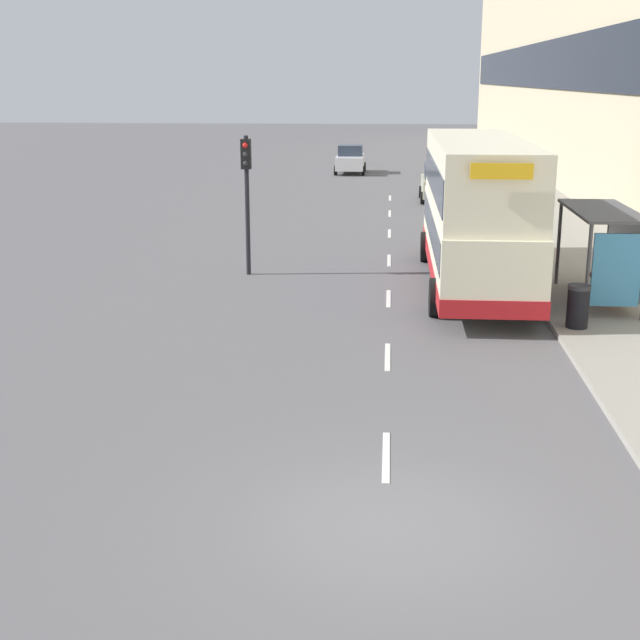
{
  "coord_description": "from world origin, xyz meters",
  "views": [
    {
      "loc": [
        -0.03,
        -11.15,
        5.99
      ],
      "look_at": [
        -2.36,
        18.76,
        -2.2
      ],
      "focal_mm": 50.0,
      "sensor_mm": 36.0,
      "label": 1
    }
  ],
  "objects_px": {
    "litter_bin": "(578,306)",
    "car_1": "(350,159)",
    "car_0": "(440,183)",
    "pedestrian_at_shelter": "(627,258)",
    "bus_shelter": "(610,239)",
    "double_decker_bus_near": "(476,210)",
    "pedestrian_2": "(526,238)",
    "traffic_light_far_kerb": "(247,182)"
  },
  "relations": [
    {
      "from": "litter_bin",
      "to": "car_1",
      "type": "bearing_deg",
      "value": 100.97
    },
    {
      "from": "car_0",
      "to": "pedestrian_at_shelter",
      "type": "xyz_separation_m",
      "value": [
        4.41,
        -18.93,
        0.04
      ]
    },
    {
      "from": "bus_shelter",
      "to": "double_decker_bus_near",
      "type": "xyz_separation_m",
      "value": [
        -3.3,
        2.28,
        0.41
      ]
    },
    {
      "from": "double_decker_bus_near",
      "to": "pedestrian_2",
      "type": "bearing_deg",
      "value": 55.29
    },
    {
      "from": "car_1",
      "to": "pedestrian_at_shelter",
      "type": "relative_size",
      "value": 2.51
    },
    {
      "from": "bus_shelter",
      "to": "pedestrian_2",
      "type": "relative_size",
      "value": 2.49
    },
    {
      "from": "bus_shelter",
      "to": "traffic_light_far_kerb",
      "type": "distance_m",
      "value": 10.81
    },
    {
      "from": "pedestrian_2",
      "to": "litter_bin",
      "type": "relative_size",
      "value": 1.61
    },
    {
      "from": "pedestrian_2",
      "to": "car_0",
      "type": "bearing_deg",
      "value": 96.7
    },
    {
      "from": "car_0",
      "to": "litter_bin",
      "type": "height_order",
      "value": "car_0"
    },
    {
      "from": "pedestrian_at_shelter",
      "to": "car_1",
      "type": "bearing_deg",
      "value": 106.45
    },
    {
      "from": "litter_bin",
      "to": "car_0",
      "type": "bearing_deg",
      "value": 95.02
    },
    {
      "from": "pedestrian_at_shelter",
      "to": "car_0",
      "type": "bearing_deg",
      "value": 103.1
    },
    {
      "from": "car_0",
      "to": "traffic_light_far_kerb",
      "type": "height_order",
      "value": "traffic_light_far_kerb"
    },
    {
      "from": "bus_shelter",
      "to": "car_0",
      "type": "xyz_separation_m",
      "value": [
        -3.31,
        21.29,
        -0.98
      ]
    },
    {
      "from": "car_0",
      "to": "pedestrian_at_shelter",
      "type": "relative_size",
      "value": 2.49
    },
    {
      "from": "double_decker_bus_near",
      "to": "car_0",
      "type": "bearing_deg",
      "value": 90.03
    },
    {
      "from": "pedestrian_at_shelter",
      "to": "pedestrian_2",
      "type": "relative_size",
      "value": 0.93
    },
    {
      "from": "double_decker_bus_near",
      "to": "pedestrian_2",
      "type": "height_order",
      "value": "double_decker_bus_near"
    },
    {
      "from": "car_1",
      "to": "traffic_light_far_kerb",
      "type": "xyz_separation_m",
      "value": [
        -1.81,
        -30.91,
        2.02
      ]
    },
    {
      "from": "pedestrian_2",
      "to": "traffic_light_far_kerb",
      "type": "bearing_deg",
      "value": -170.14
    },
    {
      "from": "litter_bin",
      "to": "double_decker_bus_near",
      "type": "bearing_deg",
      "value": 113.67
    },
    {
      "from": "car_1",
      "to": "traffic_light_far_kerb",
      "type": "bearing_deg",
      "value": 86.65
    },
    {
      "from": "car_0",
      "to": "traffic_light_far_kerb",
      "type": "xyz_separation_m",
      "value": [
        -6.86,
        -17.79,
        2.01
      ]
    },
    {
      "from": "bus_shelter",
      "to": "car_1",
      "type": "height_order",
      "value": "bus_shelter"
    },
    {
      "from": "bus_shelter",
      "to": "car_0",
      "type": "distance_m",
      "value": 21.57
    },
    {
      "from": "traffic_light_far_kerb",
      "to": "litter_bin",
      "type": "bearing_deg",
      "value": -33.62
    },
    {
      "from": "car_1",
      "to": "pedestrian_at_shelter",
      "type": "xyz_separation_m",
      "value": [
        9.46,
        -32.04,
        0.06
      ]
    },
    {
      "from": "pedestrian_at_shelter",
      "to": "traffic_light_far_kerb",
      "type": "bearing_deg",
      "value": 174.24
    },
    {
      "from": "double_decker_bus_near",
      "to": "car_1",
      "type": "bearing_deg",
      "value": 98.96
    },
    {
      "from": "double_decker_bus_near",
      "to": "litter_bin",
      "type": "distance_m",
      "value": 5.41
    },
    {
      "from": "pedestrian_at_shelter",
      "to": "bus_shelter",
      "type": "bearing_deg",
      "value": -114.97
    },
    {
      "from": "pedestrian_2",
      "to": "litter_bin",
      "type": "bearing_deg",
      "value": -88.66
    },
    {
      "from": "car_0",
      "to": "litter_bin",
      "type": "bearing_deg",
      "value": -84.98
    },
    {
      "from": "pedestrian_at_shelter",
      "to": "litter_bin",
      "type": "bearing_deg",
      "value": -115.74
    },
    {
      "from": "bus_shelter",
      "to": "pedestrian_at_shelter",
      "type": "xyz_separation_m",
      "value": [
        1.1,
        2.36,
        -0.94
      ]
    },
    {
      "from": "double_decker_bus_near",
      "to": "pedestrian_at_shelter",
      "type": "relative_size",
      "value": 7.04
    },
    {
      "from": "bus_shelter",
      "to": "car_1",
      "type": "xyz_separation_m",
      "value": [
        -8.36,
        34.4,
        -0.99
      ]
    },
    {
      "from": "litter_bin",
      "to": "bus_shelter",
      "type": "bearing_deg",
      "value": 63.53
    },
    {
      "from": "car_1",
      "to": "pedestrian_2",
      "type": "relative_size",
      "value": 2.33
    },
    {
      "from": "car_1",
      "to": "bus_shelter",
      "type": "bearing_deg",
      "value": 103.67
    },
    {
      "from": "pedestrian_at_shelter",
      "to": "double_decker_bus_near",
      "type": "bearing_deg",
      "value": -178.94
    }
  ]
}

